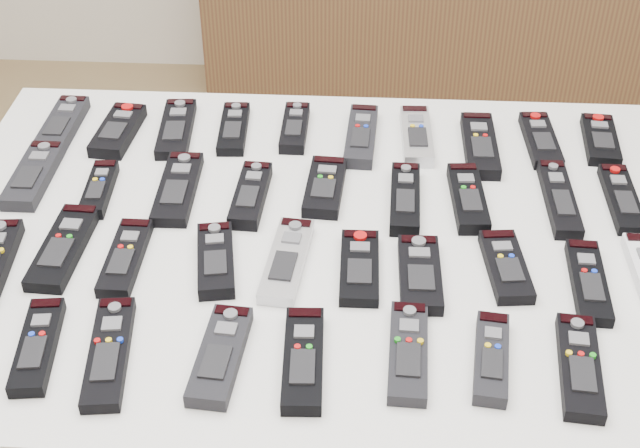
# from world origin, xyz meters

# --- Properties ---
(table) EXTENTS (1.25, 0.88, 0.78)m
(table) POSITION_xyz_m (0.08, -0.03, 0.72)
(table) COLOR white
(table) RESTS_ON ground
(remote_0) EXTENTS (0.06, 0.18, 0.02)m
(remote_0) POSITION_xyz_m (-0.42, 0.25, 0.79)
(remote_0) COLOR black
(remote_0) RESTS_ON table
(remote_1) EXTENTS (0.07, 0.17, 0.02)m
(remote_1) POSITION_xyz_m (-0.31, 0.24, 0.79)
(remote_1) COLOR black
(remote_1) RESTS_ON table
(remote_2) EXTENTS (0.07, 0.19, 0.02)m
(remote_2) POSITION_xyz_m (-0.20, 0.25, 0.79)
(remote_2) COLOR black
(remote_2) RESTS_ON table
(remote_3) EXTENTS (0.06, 0.16, 0.02)m
(remote_3) POSITION_xyz_m (-0.10, 0.26, 0.79)
(remote_3) COLOR black
(remote_3) RESTS_ON table
(remote_4) EXTENTS (0.05, 0.15, 0.02)m
(remote_4) POSITION_xyz_m (0.02, 0.27, 0.79)
(remote_4) COLOR black
(remote_4) RESTS_ON table
(remote_5) EXTENTS (0.06, 0.19, 0.02)m
(remote_5) POSITION_xyz_m (0.14, 0.24, 0.79)
(remote_5) COLOR black
(remote_5) RESTS_ON table
(remote_6) EXTENTS (0.06, 0.18, 0.02)m
(remote_6) POSITION_xyz_m (0.24, 0.25, 0.79)
(remote_6) COLOR #B7B7BC
(remote_6) RESTS_ON table
(remote_7) EXTENTS (0.06, 0.19, 0.02)m
(remote_7) POSITION_xyz_m (0.35, 0.22, 0.79)
(remote_7) COLOR black
(remote_7) RESTS_ON table
(remote_8) EXTENTS (0.06, 0.17, 0.02)m
(remote_8) POSITION_xyz_m (0.47, 0.25, 0.79)
(remote_8) COLOR black
(remote_8) RESTS_ON table
(remote_9) EXTENTS (0.07, 0.16, 0.02)m
(remote_9) POSITION_xyz_m (0.58, 0.26, 0.79)
(remote_9) COLOR black
(remote_9) RESTS_ON table
(remote_10) EXTENTS (0.06, 0.18, 0.02)m
(remote_10) POSITION_xyz_m (-0.42, 0.09, 0.79)
(remote_10) COLOR black
(remote_10) RESTS_ON table
(remote_11) EXTENTS (0.05, 0.15, 0.02)m
(remote_11) POSITION_xyz_m (-0.30, 0.05, 0.79)
(remote_11) COLOR black
(remote_11) RESTS_ON table
(remote_12) EXTENTS (0.06, 0.19, 0.02)m
(remote_12) POSITION_xyz_m (-0.17, 0.06, 0.79)
(remote_12) COLOR black
(remote_12) RESTS_ON table
(remote_13) EXTENTS (0.06, 0.17, 0.02)m
(remote_13) POSITION_xyz_m (-0.04, 0.05, 0.79)
(remote_13) COLOR black
(remote_13) RESTS_ON table
(remote_14) EXTENTS (0.07, 0.16, 0.02)m
(remote_14) POSITION_xyz_m (0.08, 0.08, 0.79)
(remote_14) COLOR black
(remote_14) RESTS_ON table
(remote_15) EXTENTS (0.05, 0.18, 0.02)m
(remote_15) POSITION_xyz_m (0.22, 0.05, 0.79)
(remote_15) COLOR black
(remote_15) RESTS_ON table
(remote_16) EXTENTS (0.06, 0.18, 0.02)m
(remote_16) POSITION_xyz_m (0.32, 0.06, 0.79)
(remote_16) COLOR black
(remote_16) RESTS_ON table
(remote_17) EXTENTS (0.05, 0.20, 0.02)m
(remote_17) POSITION_xyz_m (0.47, 0.07, 0.79)
(remote_17) COLOR black
(remote_17) RESTS_ON table
(remote_18) EXTENTS (0.05, 0.18, 0.02)m
(remote_18) POSITION_xyz_m (0.58, 0.08, 0.79)
(remote_18) COLOR black
(remote_18) RESTS_ON table
(remote_20) EXTENTS (0.07, 0.20, 0.02)m
(remote_20) POSITION_xyz_m (-0.31, -0.10, 0.79)
(remote_20) COLOR black
(remote_20) RESTS_ON table
(remote_21) EXTENTS (0.05, 0.17, 0.02)m
(remote_21) POSITION_xyz_m (-0.21, -0.12, 0.79)
(remote_21) COLOR black
(remote_21) RESTS_ON table
(remote_22) EXTENTS (0.08, 0.17, 0.02)m
(remote_22) POSITION_xyz_m (-0.07, -0.12, 0.79)
(remote_22) COLOR black
(remote_22) RESTS_ON table
(remote_23) EXTENTS (0.07, 0.19, 0.02)m
(remote_23) POSITION_xyz_m (0.03, -0.11, 0.79)
(remote_23) COLOR #B7B7BC
(remote_23) RESTS_ON table
(remote_24) EXTENTS (0.06, 0.16, 0.02)m
(remote_24) POSITION_xyz_m (0.14, -0.12, 0.79)
(remote_24) COLOR black
(remote_24) RESTS_ON table
(remote_25) EXTENTS (0.06, 0.16, 0.02)m
(remote_25) POSITION_xyz_m (0.23, -0.13, 0.79)
(remote_25) COLOR black
(remote_25) RESTS_ON table
(remote_26) EXTENTS (0.07, 0.16, 0.02)m
(remote_26) POSITION_xyz_m (0.36, -0.11, 0.79)
(remote_26) COLOR black
(remote_26) RESTS_ON table
(remote_27) EXTENTS (0.06, 0.18, 0.02)m
(remote_27) POSITION_xyz_m (0.48, -0.14, 0.79)
(remote_27) COLOR black
(remote_27) RESTS_ON table
(remote_30) EXTENTS (0.07, 0.17, 0.02)m
(remote_30) POSITION_xyz_m (-0.29, -0.31, 0.79)
(remote_30) COLOR black
(remote_30) RESTS_ON table
(remote_31) EXTENTS (0.07, 0.20, 0.02)m
(remote_31) POSITION_xyz_m (-0.19, -0.32, 0.79)
(remote_31) COLOR black
(remote_31) RESTS_ON table
(remote_32) EXTENTS (0.07, 0.18, 0.02)m
(remote_32) POSITION_xyz_m (-0.04, -0.32, 0.79)
(remote_32) COLOR black
(remote_32) RESTS_ON table
(remote_33) EXTENTS (0.06, 0.18, 0.02)m
(remote_33) POSITION_xyz_m (0.07, -0.32, 0.79)
(remote_33) COLOR black
(remote_33) RESTS_ON table
(remote_34) EXTENTS (0.06, 0.18, 0.02)m
(remote_34) POSITION_xyz_m (0.21, -0.30, 0.79)
(remote_34) COLOR black
(remote_34) RESTS_ON table
(remote_35) EXTENTS (0.06, 0.16, 0.02)m
(remote_35) POSITION_xyz_m (0.32, -0.30, 0.79)
(remote_35) COLOR black
(remote_35) RESTS_ON table
(remote_36) EXTENTS (0.07, 0.18, 0.02)m
(remote_36) POSITION_xyz_m (0.44, -0.31, 0.79)
(remote_36) COLOR black
(remote_36) RESTS_ON table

